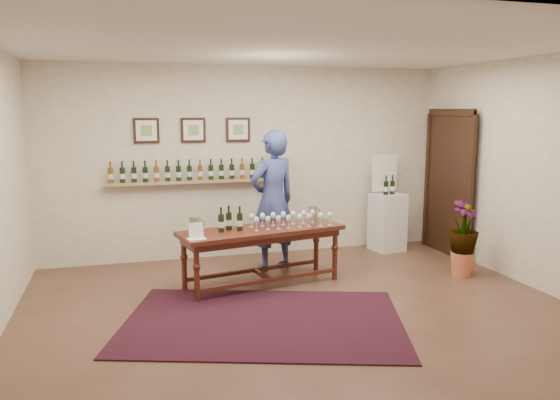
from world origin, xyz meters
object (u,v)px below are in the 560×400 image
object	(u,v)px
potted_plant	(463,238)
display_pedestal	(387,222)
tasting_table	(262,237)
person	(273,200)

from	to	relation	value
potted_plant	display_pedestal	bearing A→B (deg)	102.09
display_pedestal	potted_plant	world-z (taller)	display_pedestal
potted_plant	tasting_table	bearing A→B (deg)	171.84
display_pedestal	potted_plant	distance (m)	1.54
tasting_table	person	size ratio (longest dim) A/B	1.12
person	display_pedestal	bearing A→B (deg)	174.57
display_pedestal	person	xyz separation A→B (m)	(-1.97, -0.47, 0.51)
person	tasting_table	bearing A→B (deg)	44.87
person	potted_plant	bearing A→B (deg)	136.98
display_pedestal	person	bearing A→B (deg)	-166.55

